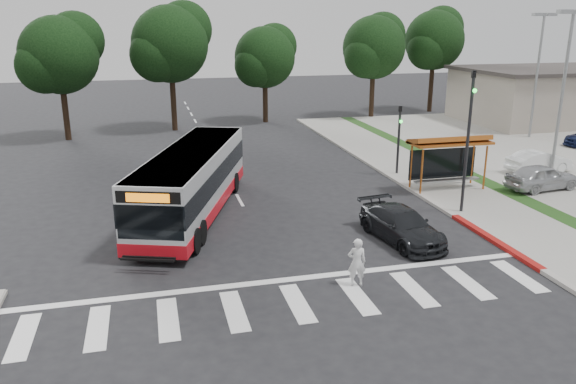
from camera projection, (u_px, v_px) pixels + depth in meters
name	position (u px, v px, depth m)	size (l,w,h in m)	color
ground	(265.00, 245.00, 22.30)	(140.00, 140.00, 0.00)	black
sidewalk_east	(423.00, 175.00, 32.28)	(4.00, 40.00, 0.12)	gray
curb_east	(391.00, 177.00, 31.81)	(0.30, 40.00, 0.15)	#9E9991
curb_east_red	(494.00, 240.00, 22.53)	(0.32, 6.00, 0.15)	maroon
parking_lot	(574.00, 155.00, 36.96)	(18.00, 36.00, 0.10)	gray
commercial_building	(547.00, 97.00, 49.12)	(14.00, 10.00, 4.40)	#A5998A
building_roof_cap	(551.00, 69.00, 48.43)	(14.60, 10.60, 0.30)	#383330
crosswalk_ladder	(297.00, 303.00, 17.66)	(18.00, 2.60, 0.01)	silver
bus_shelter	(449.00, 146.00, 28.89)	(4.20, 1.60, 2.86)	#A5521B
traffic_signal_ne_tall	(469.00, 131.00, 24.81)	(0.18, 0.37, 6.50)	black
traffic_signal_ne_short	(399.00, 133.00, 31.71)	(0.18, 0.37, 4.00)	black
lot_light_front	(565.00, 72.00, 30.38)	(1.90, 0.35, 9.01)	gray
lot_light_mid	(539.00, 59.00, 41.06)	(1.90, 0.35, 9.01)	gray
tree_ne_a	(374.00, 46.00, 50.25)	(6.16, 5.74, 9.30)	black
tree_ne_b	(435.00, 39.00, 53.60)	(6.16, 5.74, 10.02)	black
tree_north_a	(171.00, 43.00, 44.01)	(6.60, 6.15, 10.17)	black
tree_north_b	(265.00, 56.00, 48.10)	(5.72, 5.33, 8.43)	black
tree_north_c	(60.00, 54.00, 40.45)	(6.16, 5.74, 9.30)	black
transit_bus	(193.00, 183.00, 25.35)	(2.53, 11.67, 3.01)	silver
pedestrian	(357.00, 262.00, 18.62)	(0.61, 0.40, 1.68)	silver
dark_sedan	(401.00, 225.00, 22.55)	(1.85, 4.55, 1.32)	black
parked_car_0	(542.00, 177.00, 29.12)	(1.60, 3.97, 1.35)	#ADAFB3
parked_car_1	(539.00, 161.00, 32.53)	(1.34, 3.84, 1.27)	white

